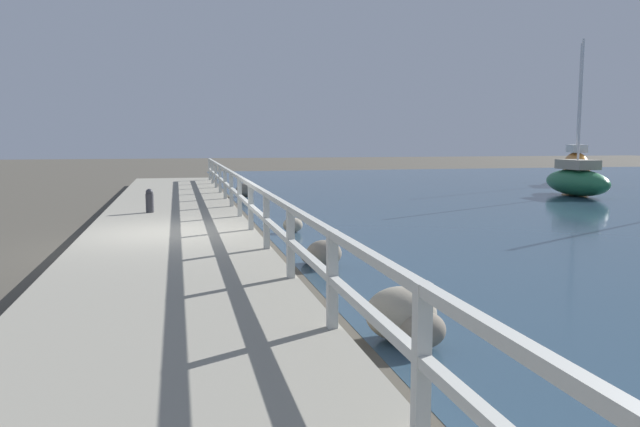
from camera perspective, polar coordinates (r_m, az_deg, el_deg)
The scene contains 12 objects.
ground_plane at distance 12.99m, azimuth -13.44°, elevation -3.13°, with size 120.00×120.00×0.00m, color #4C473D.
dock_walkway at distance 12.97m, azimuth -13.46°, elevation -2.40°, with size 3.44×36.00×0.33m.
railing at distance 12.95m, azimuth -6.37°, elevation 1.45°, with size 0.10×32.50×0.99m.
boulder_far_strip at distance 14.80m, azimuth -2.50°, elevation -1.05°, with size 0.47×0.42×0.35m.
boulder_mid_strip at distance 24.16m, azimuth -6.86°, elevation 2.17°, with size 0.70×0.63×0.52m.
boulder_near_dock at distance 10.81m, azimuth 0.36°, elevation -3.68°, with size 0.62×0.56×0.47m.
boulder_downstream at distance 6.99m, azimuth 7.41°, elevation -9.07°, with size 0.79×0.72×0.60m.
boulder_water_edge at distance 11.12m, azimuth -0.85°, elevation -3.90°, with size 0.36×0.33×0.27m.
boulder_upstream at distance 6.79m, azimuth 9.22°, elevation -10.43°, with size 0.53×0.48×0.40m.
mooring_bollard at distance 16.50m, azimuth -15.31°, elevation 1.15°, with size 0.20×0.20×0.61m.
sailboat_orange at distance 33.45m, azimuth 22.35°, elevation 4.02°, with size 2.49×4.18×6.79m.
sailboat_green at distance 26.22m, azimuth 22.43°, elevation 2.84°, with size 1.46×3.74×5.96m.
Camera 1 is at (0.15, -12.80, 2.21)m, focal length 35.00 mm.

